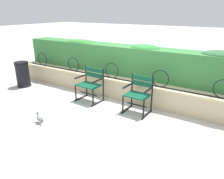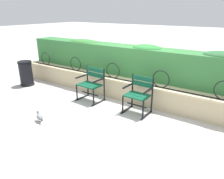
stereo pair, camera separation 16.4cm
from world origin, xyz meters
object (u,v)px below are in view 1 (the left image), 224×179
object	(u,v)px
park_chair_left	(91,83)
trash_bin	(23,75)
park_chair_right	(139,93)
pigeon_near_chairs	(40,118)

from	to	relation	value
park_chair_left	trash_bin	bearing A→B (deg)	-174.86
park_chair_right	pigeon_near_chairs	distance (m)	2.26
park_chair_left	pigeon_near_chairs	bearing A→B (deg)	-96.19
park_chair_left	park_chair_right	world-z (taller)	park_chair_left
park_chair_right	trash_bin	size ratio (longest dim) A/B	1.11
pigeon_near_chairs	trash_bin	xyz separation A→B (m)	(-2.32, 1.36, 0.26)
park_chair_left	pigeon_near_chairs	world-z (taller)	park_chair_left
park_chair_left	trash_bin	size ratio (longest dim) A/B	1.12
trash_bin	pigeon_near_chairs	bearing A→B (deg)	-30.33
pigeon_near_chairs	park_chair_left	bearing A→B (deg)	83.81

